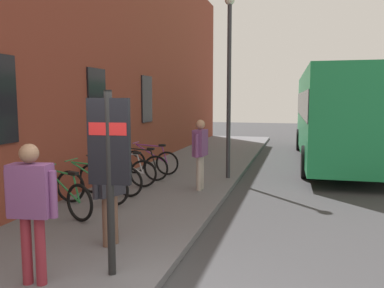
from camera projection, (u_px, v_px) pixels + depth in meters
The scene contains 15 objects.
ground at pixel (270, 195), 9.78m from camera, with size 60.00×60.00×0.00m, color #38383A.
sidewalk_pavement at pixel (187, 173), 12.41m from camera, with size 24.00×3.50×0.12m, color slate.
station_facade at pixel (137, 53), 13.44m from camera, with size 22.00×0.65×7.95m.
bicycle_under_window at pixel (62, 197), 7.56m from camera, with size 0.71×1.69×0.97m.
bicycle_far_end at pixel (92, 187), 8.47m from camera, with size 0.48×1.77×0.97m.
bicycle_end_of_row at pixel (110, 179), 9.28m from camera, with size 0.48×1.77×0.97m.
bicycle_mid_rack at pixel (123, 172), 10.11m from camera, with size 0.58×1.74×0.97m.
bicycle_beside_lamp at pixel (139, 167), 10.99m from camera, with size 0.48×1.77×0.97m.
bicycle_by_door at pixel (151, 162), 11.84m from camera, with size 0.48×1.77×0.97m.
transit_info_sign at pixel (109, 154), 4.93m from camera, with size 0.14×0.56×2.40m.
city_bus at pixel (336, 112), 14.67m from camera, with size 10.56×2.85×3.35m.
pedestrian_crossing_street at pixel (200, 147), 9.73m from camera, with size 0.67×0.30×1.78m.
pedestrian_near_bus at pixel (109, 183), 6.03m from camera, with size 0.57×0.40×1.62m.
pedestrian_by_facade at pixel (31, 200), 4.72m from camera, with size 0.32×0.66×1.76m.
street_lamp at pixel (229, 71), 11.02m from camera, with size 0.28×0.28×5.16m.
Camera 1 is at (-3.75, -1.63, 2.41)m, focal length 36.46 mm.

